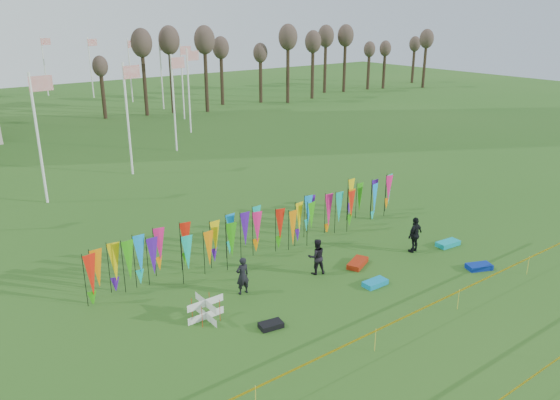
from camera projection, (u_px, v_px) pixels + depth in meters
ground at (364, 307)px, 22.08m from camera, size 160.00×160.00×0.00m
banner_row at (271, 224)px, 26.94m from camera, size 18.64×0.64×2.27m
caution_tape_near at (407, 317)px, 19.92m from camera, size 26.00×0.02×0.90m
caution_tape_far at (526, 382)px, 16.42m from camera, size 26.00×0.02×0.90m
tree_line at (300, 52)px, 71.41m from camera, size 53.92×1.92×7.84m
box_kite at (206, 309)px, 21.05m from camera, size 0.80×0.80×0.89m
person_left at (243, 276)px, 22.89m from camera, size 0.63×0.47×1.67m
person_mid at (316, 257)px, 24.65m from camera, size 0.94×0.76×1.68m
person_right at (415, 235)px, 26.87m from camera, size 1.14×0.74×1.82m
kite_bag_turquoise at (375, 283)px, 23.80m from camera, size 1.12×0.57×0.22m
kite_bag_blue at (479, 267)px, 25.30m from camera, size 1.28×0.99×0.24m
kite_bag_red at (358, 263)px, 25.65m from camera, size 1.46×1.11×0.24m
kite_bag_black at (271, 325)px, 20.64m from camera, size 0.97×0.66×0.21m
kite_bag_teal at (448, 243)px, 27.81m from camera, size 1.29×0.71×0.24m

